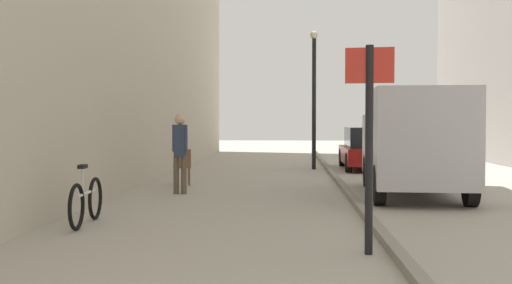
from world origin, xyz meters
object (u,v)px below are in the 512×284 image
(delivery_van, at_px, (413,140))
(lamp_post, at_px, (314,90))
(bicycle_leaning, at_px, (86,201))
(street_sign_post, at_px, (369,130))
(cafe_chair_near_window, at_px, (182,164))
(parked_car, at_px, (369,149))
(pedestrian_main_foreground, at_px, (180,148))

(delivery_van, distance_m, lamp_post, 7.93)
(lamp_post, bearing_deg, bicycle_leaning, -109.02)
(street_sign_post, relative_size, bicycle_leaning, 1.47)
(delivery_van, distance_m, cafe_chair_near_window, 5.89)
(delivery_van, distance_m, parked_car, 7.75)
(street_sign_post, xyz_separation_m, lamp_post, (-0.15, 13.83, 1.18))
(parked_car, xyz_separation_m, cafe_chair_near_window, (-5.52, -5.82, -0.17))
(parked_car, relative_size, bicycle_leaning, 2.38)
(bicycle_leaning, bearing_deg, delivery_van, 33.36)
(bicycle_leaning, relative_size, cafe_chair_near_window, 1.88)
(parked_car, bearing_deg, street_sign_post, -96.72)
(street_sign_post, relative_size, lamp_post, 0.55)
(pedestrian_main_foreground, bearing_deg, cafe_chair_near_window, 106.30)
(pedestrian_main_foreground, xyz_separation_m, street_sign_post, (3.49, -6.33, 0.50))
(pedestrian_main_foreground, bearing_deg, parked_car, 63.52)
(cafe_chair_near_window, bearing_deg, street_sign_post, -78.49)
(pedestrian_main_foreground, relative_size, street_sign_post, 0.70)
(pedestrian_main_foreground, relative_size, bicycle_leaning, 1.03)
(pedestrian_main_foreground, distance_m, lamp_post, 8.38)
(bicycle_leaning, height_order, cafe_chair_near_window, bicycle_leaning)
(cafe_chair_near_window, bearing_deg, bicycle_leaning, -107.50)
(delivery_van, relative_size, bicycle_leaning, 2.96)
(pedestrian_main_foreground, relative_size, parked_car, 0.43)
(parked_car, distance_m, street_sign_post, 14.15)
(lamp_post, xyz_separation_m, cafe_chair_near_window, (-3.61, -5.64, -2.18))
(delivery_van, relative_size, lamp_post, 1.10)
(pedestrian_main_foreground, bearing_deg, delivery_van, 7.31)
(parked_car, xyz_separation_m, street_sign_post, (-1.76, -14.02, 0.83))
(bicycle_leaning, bearing_deg, pedestrian_main_foreground, 78.01)
(pedestrian_main_foreground, xyz_separation_m, bicycle_leaning, (-0.75, -4.34, -0.67))
(bicycle_leaning, bearing_deg, cafe_chair_near_window, 83.45)
(pedestrian_main_foreground, relative_size, cafe_chair_near_window, 1.93)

